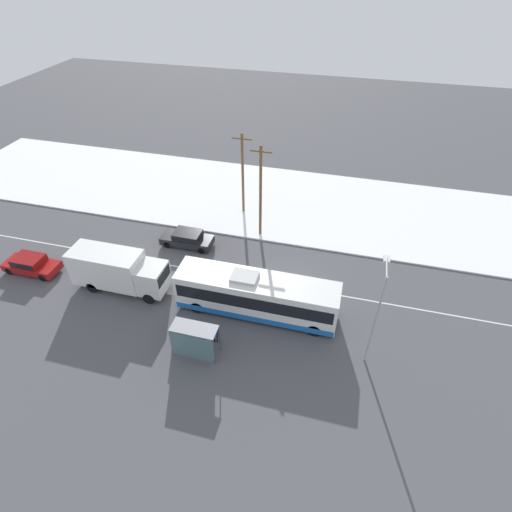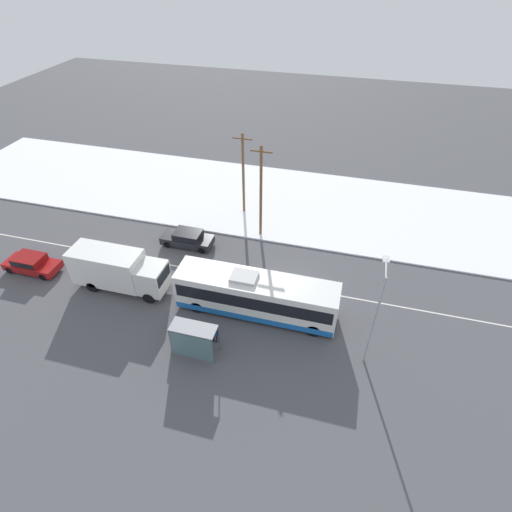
% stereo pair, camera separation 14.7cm
% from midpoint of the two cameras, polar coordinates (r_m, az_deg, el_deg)
% --- Properties ---
extents(ground_plane, '(120.00, 120.00, 0.00)m').
position_cam_midpoint_polar(ground_plane, '(31.13, 4.62, -4.35)').
color(ground_plane, '#4C4C51').
extents(snow_lot, '(80.00, 13.88, 0.12)m').
position_cam_midpoint_polar(snow_lot, '(40.76, 7.94, 7.18)').
color(snow_lot, white).
rests_on(snow_lot, ground_plane).
extents(lane_marking_center, '(60.00, 0.12, 0.00)m').
position_cam_midpoint_polar(lane_marking_center, '(31.13, 4.62, -4.35)').
color(lane_marking_center, silver).
rests_on(lane_marking_center, ground_plane).
extents(city_bus, '(11.37, 2.57, 3.28)m').
position_cam_midpoint_polar(city_bus, '(28.04, -0.07, -5.64)').
color(city_bus, white).
rests_on(city_bus, ground_plane).
extents(box_truck, '(7.28, 2.30, 3.23)m').
position_cam_midpoint_polar(box_truck, '(31.58, -19.32, -1.85)').
color(box_truck, silver).
rests_on(box_truck, ground_plane).
extents(sedan_car, '(4.46, 1.80, 1.40)m').
position_cam_midpoint_polar(sedan_car, '(35.12, -9.92, 2.55)').
color(sedan_car, black).
rests_on(sedan_car, ground_plane).
extents(parked_car_near_truck, '(4.42, 1.80, 1.39)m').
position_cam_midpoint_polar(parked_car_near_truck, '(36.69, -29.61, -0.95)').
color(parked_car_near_truck, maroon).
rests_on(parked_car_near_truck, ground_plane).
extents(pedestrian_at_stop, '(0.58, 0.26, 1.60)m').
position_cam_midpoint_polar(pedestrian_at_stop, '(26.76, -6.02, -10.73)').
color(pedestrian_at_stop, '#23232D').
rests_on(pedestrian_at_stop, ground_plane).
extents(bus_shelter, '(2.92, 1.20, 2.40)m').
position_cam_midpoint_polar(bus_shelter, '(25.66, -9.10, -11.60)').
color(bus_shelter, gray).
rests_on(bus_shelter, ground_plane).
extents(streetlamp, '(0.36, 2.17, 7.17)m').
position_cam_midpoint_polar(streetlamp, '(24.29, 16.84, -6.95)').
color(streetlamp, '#9EA3A8').
rests_on(streetlamp, ground_plane).
extents(utility_pole_roadside, '(1.80, 0.24, 8.54)m').
position_cam_midpoint_polar(utility_pole_roadside, '(33.89, 0.53, 9.19)').
color(utility_pole_roadside, brown).
rests_on(utility_pole_roadside, ground_plane).
extents(utility_pole_snowlot, '(1.80, 0.24, 7.98)m').
position_cam_midpoint_polar(utility_pole_snowlot, '(37.43, -2.02, 11.73)').
color(utility_pole_snowlot, brown).
rests_on(utility_pole_snowlot, ground_plane).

